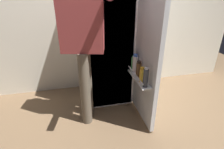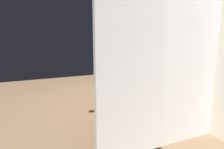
% 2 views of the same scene
% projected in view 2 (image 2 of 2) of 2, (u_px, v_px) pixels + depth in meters
% --- Properties ---
extents(ground_plane, '(6.29, 6.29, 0.00)m').
position_uv_depth(ground_plane, '(119.00, 137.00, 2.12)').
color(ground_plane, brown).
extents(kitchen_wall, '(4.40, 0.10, 2.68)m').
position_uv_depth(kitchen_wall, '(200.00, 4.00, 2.23)').
color(kitchen_wall, silver).
rests_on(kitchen_wall, ground_plane).
extents(refrigerator, '(0.68, 1.26, 1.77)m').
position_uv_depth(refrigerator, '(167.00, 48.00, 2.13)').
color(refrigerator, silver).
rests_on(refrigerator, ground_plane).
extents(person, '(0.59, 0.83, 1.78)m').
position_uv_depth(person, '(114.00, 28.00, 2.23)').
color(person, '#665B4C').
rests_on(person, ground_plane).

